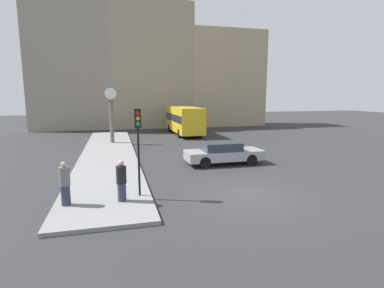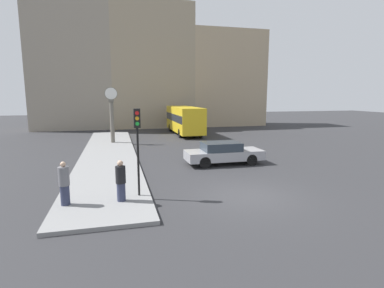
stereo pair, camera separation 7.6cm
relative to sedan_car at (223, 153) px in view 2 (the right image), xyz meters
The scene contains 9 objects.
ground_plane 6.05m from the sedan_car, 100.28° to the right, with size 120.00×120.00×0.00m, color #2D2D30.
sidewalk_corner 8.42m from the sedan_car, 146.11° to the left, with size 3.72×25.19×0.16m, color gray.
building_row 24.68m from the sedan_car, 95.20° to the left, with size 30.39×5.00×17.94m.
sedan_car is the anchor object (origin of this frame).
bus_distant 14.93m from the sedan_car, 86.45° to the left, with size 2.44×8.96×2.98m.
traffic_light_near 7.85m from the sedan_car, 137.22° to the right, with size 0.26×0.24×3.56m.
street_clock 11.87m from the sedan_car, 124.80° to the left, with size 1.08×0.44×4.77m.
pedestrian_black_jacket 8.46m from the sedan_car, 138.12° to the right, with size 0.39×0.39×1.62m.
pedestrian_grey_jacket 10.04m from the sedan_car, 146.25° to the right, with size 0.39×0.39×1.67m.
Camera 2 is at (-5.32, -11.27, 4.23)m, focal length 28.00 mm.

